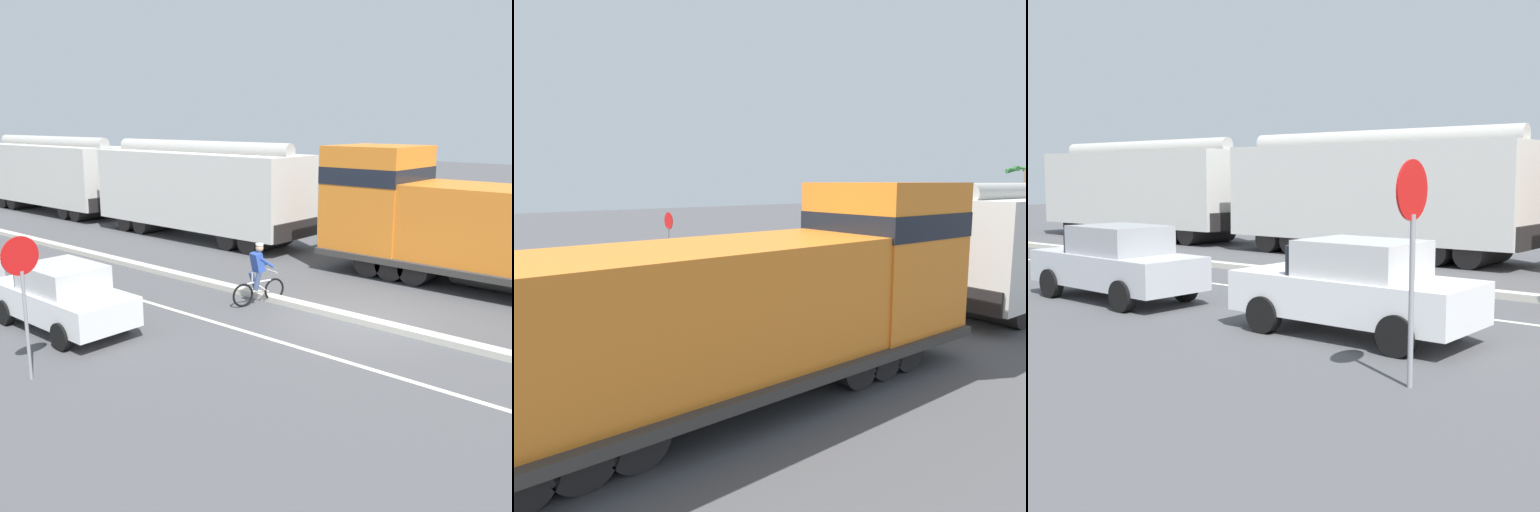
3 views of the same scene
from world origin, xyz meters
The scene contains 7 objects.
median_curb centered at (0.00, 6.00, 0.08)m, with size 0.36×36.00×0.16m, color beige.
lane_stripe centered at (-2.40, 6.00, 0.00)m, with size 0.14×36.00×0.01m, color silver.
hopper_car_lead centered at (5.21, 11.14, 2.08)m, with size 2.90×10.60×4.18m.
hopper_car_middle centered at (5.21, 22.74, 2.08)m, with size 2.90×10.60×4.18m.
parked_car_white centered at (-5.13, 5.25, 0.82)m, with size 1.86×4.21×1.62m.
parked_car_silver centered at (-5.37, 11.22, 0.82)m, with size 1.99×4.28×1.62m.
stop_sign centered at (-7.21, 3.09, 2.02)m, with size 0.76×0.08×2.88m.
Camera 3 is at (-15.08, -1.16, 2.67)m, focal length 50.00 mm.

